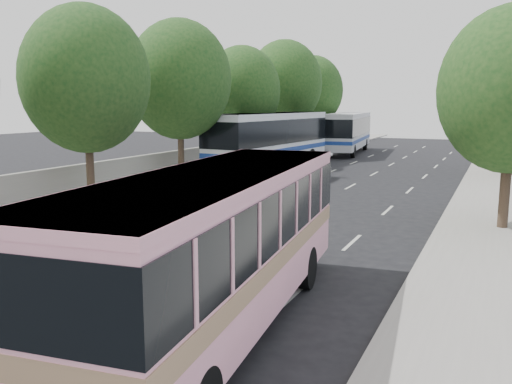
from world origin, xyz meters
The scene contains 15 objects.
ground centered at (0.00, 0.00, 0.00)m, with size 120.00×120.00×0.00m, color black.
sidewalk_left centered at (-8.50, 20.00, 0.07)m, with size 4.00×90.00×0.15m, color #9E998E.
sidewalk_right centered at (8.50, 20.00, 0.06)m, with size 4.00×90.00×0.12m, color #9E998E.
low_wall centered at (-10.30, 20.00, 0.90)m, with size 0.30×90.00×1.50m, color #9E998E.
tree_left_b centered at (-8.42, 5.94, 5.82)m, with size 5.70×5.70×8.88m.
tree_left_c centered at (-8.62, 13.94, 6.12)m, with size 6.00×6.00×9.35m.
tree_left_d centered at (-8.52, 21.94, 5.63)m, with size 5.52×5.52×8.60m.
tree_left_e centered at (-8.42, 29.94, 6.43)m, with size 6.30×6.30×9.82m.
tree_left_f centered at (-8.62, 37.94, 6.00)m, with size 5.88×5.88×9.16m.
pink_bus centered at (3.52, -4.00, 2.02)m, with size 3.68×10.40×3.25m.
pink_taxi centered at (-1.64, 3.00, 0.77)m, with size 1.81×4.50×1.53m, color #E01387.
white_pickup centered at (-2.00, 16.60, 0.79)m, with size 2.21×5.44×1.58m, color silver.
tour_coach_front centered at (-6.19, 21.54, 2.34)m, with size 3.98×13.20×3.89m.
tour_coach_rear centered at (-4.50, 35.78, 2.20)m, with size 3.96×12.45×3.66m.
taxi_roof_sign centered at (-1.64, 3.00, 1.62)m, with size 0.55×0.18×0.18m, color silver.
Camera 1 is at (8.51, -13.13, 4.55)m, focal length 38.00 mm.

